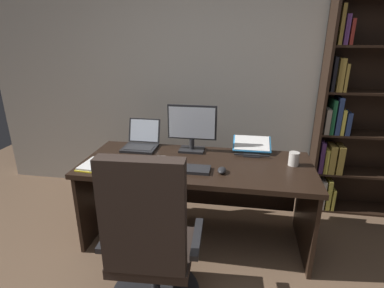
% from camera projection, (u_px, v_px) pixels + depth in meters
% --- Properties ---
extents(wall_back, '(5.42, 0.12, 2.56)m').
position_uv_depth(wall_back, '(233.00, 79.00, 3.16)').
color(wall_back, '#B2ADA3').
rests_on(wall_back, ground).
extents(desk, '(1.87, 0.78, 0.73)m').
position_uv_depth(desk, '(198.00, 179.00, 2.62)').
color(desk, black).
rests_on(desk, ground).
extents(bookshelf, '(0.96, 0.28, 2.03)m').
position_uv_depth(bookshelf, '(358.00, 120.00, 2.89)').
color(bookshelf, black).
rests_on(bookshelf, ground).
extents(office_chair, '(0.63, 0.60, 1.12)m').
position_uv_depth(office_chair, '(150.00, 249.00, 1.86)').
color(office_chair, '#232326').
rests_on(office_chair, ground).
extents(monitor, '(0.43, 0.16, 0.42)m').
position_uv_depth(monitor, '(192.00, 129.00, 2.67)').
color(monitor, '#232326').
rests_on(monitor, desk).
extents(laptop, '(0.30, 0.32, 0.24)m').
position_uv_depth(laptop, '(141.00, 142.00, 2.80)').
color(laptop, '#232326').
rests_on(laptop, desk).
extents(keyboard, '(0.42, 0.15, 0.02)m').
position_uv_depth(keyboard, '(183.00, 169.00, 2.34)').
color(keyboard, '#232326').
rests_on(keyboard, desk).
extents(computer_mouse, '(0.06, 0.10, 0.04)m').
position_uv_depth(computer_mouse, '(222.00, 170.00, 2.29)').
color(computer_mouse, '#232326').
rests_on(computer_mouse, desk).
extents(reading_stand_with_book, '(0.33, 0.26, 0.12)m').
position_uv_depth(reading_stand_with_book, '(252.00, 145.00, 2.69)').
color(reading_stand_with_book, '#232326').
rests_on(reading_stand_with_book, desk).
extents(open_binder, '(0.52, 0.30, 0.02)m').
position_uv_depth(open_binder, '(112.00, 166.00, 2.38)').
color(open_binder, yellow).
rests_on(open_binder, desk).
extents(notepad, '(0.17, 0.22, 0.01)m').
position_uv_depth(notepad, '(155.00, 161.00, 2.50)').
color(notepad, white).
rests_on(notepad, desk).
extents(pen, '(0.14, 0.04, 0.01)m').
position_uv_depth(pen, '(157.00, 160.00, 2.50)').
color(pen, navy).
rests_on(pen, notepad).
extents(coffee_mug, '(0.08, 0.08, 0.11)m').
position_uv_depth(coffee_mug, '(294.00, 159.00, 2.42)').
color(coffee_mug, silver).
rests_on(coffee_mug, desk).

